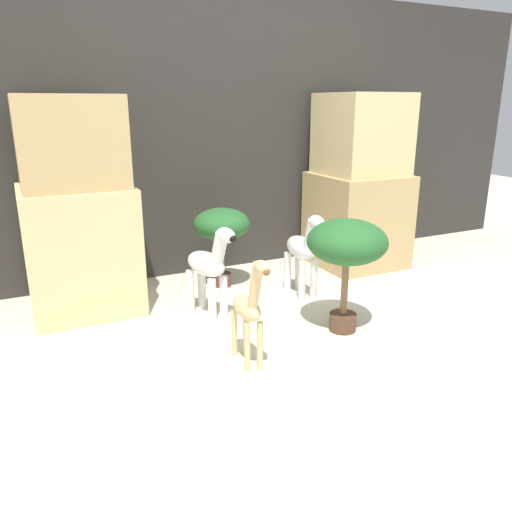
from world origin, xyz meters
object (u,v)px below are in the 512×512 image
Objects in this scene: zebra_right at (303,250)px; giraffe_figurine at (249,308)px; zebra_left at (209,267)px; potted_palm_back at (222,226)px; potted_palm_front at (347,246)px.

zebra_right is 1.08m from giraffe_figurine.
zebra_left is 0.59m from potted_palm_back.
zebra_right is 0.64m from potted_palm_back.
zebra_right is 0.91× the size of potted_palm_front.
zebra_right is at bearing 43.84° from giraffe_figurine.
potted_palm_front is at bearing -96.84° from zebra_right.
potted_palm_front is at bearing -39.70° from zebra_left.
potted_palm_front reaches higher than potted_palm_back.
zebra_right reaches higher than potted_palm_back.
potted_palm_back is (-0.37, 1.05, -0.07)m from potted_palm_front.
giraffe_figurine is at bearing -93.38° from zebra_left.
potted_palm_back is at bearing 74.39° from giraffe_figurine.
potted_palm_front reaches higher than zebra_left.
zebra_right is at bearing 4.42° from zebra_left.
zebra_right is 0.74m from zebra_left.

